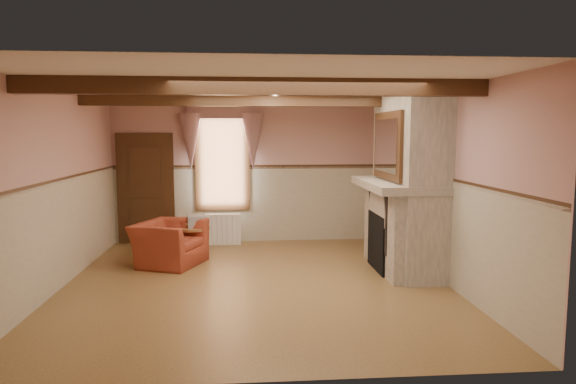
{
  "coord_description": "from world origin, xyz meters",
  "views": [
    {
      "loc": [
        -0.12,
        -7.26,
        2.15
      ],
      "look_at": [
        0.53,
        0.8,
        1.24
      ],
      "focal_mm": 32.0,
      "sensor_mm": 36.0,
      "label": 1
    }
  ],
  "objects": [
    {
      "name": "wainscot",
      "position": [
        0.0,
        0.0,
        0.75
      ],
      "size": [
        5.5,
        6.0,
        1.5
      ],
      "primitive_type": null,
      "color": "#BCB197",
      "rests_on": "floor"
    },
    {
      "name": "wall_back",
      "position": [
        0.0,
        3.0,
        1.4
      ],
      "size": [
        5.5,
        0.02,
        2.8
      ],
      "primitive_type": "cube",
      "color": "tan",
      "rests_on": "floor"
    },
    {
      "name": "firebox",
      "position": [
        2.0,
        0.6,
        0.45
      ],
      "size": [
        0.2,
        0.95,
        0.9
      ],
      "primitive_type": "cube",
      "color": "black",
      "rests_on": "floor"
    },
    {
      "name": "radiator",
      "position": [
        -0.59,
        2.7,
        0.3
      ],
      "size": [
        0.7,
        0.18,
        0.6
      ],
      "primitive_type": "cube",
      "rotation": [
        0.0,
        0.0,
        0.0
      ],
      "color": "white",
      "rests_on": "floor"
    },
    {
      "name": "bowl",
      "position": [
        2.24,
        0.36,
        1.46
      ],
      "size": [
        0.34,
        0.34,
        0.08
      ],
      "primitive_type": "imported",
      "color": "brown",
      "rests_on": "mantel"
    },
    {
      "name": "mantel",
      "position": [
        2.24,
        0.6,
        1.36
      ],
      "size": [
        1.05,
        2.05,
        0.12
      ],
      "primitive_type": "cube",
      "color": "gray",
      "rests_on": "fireplace"
    },
    {
      "name": "ceiling_beam_back",
      "position": [
        0.0,
        1.2,
        2.7
      ],
      "size": [
        5.5,
        0.18,
        0.2
      ],
      "primitive_type": "cube",
      "color": "black",
      "rests_on": "ceiling"
    },
    {
      "name": "wall_right",
      "position": [
        2.75,
        0.0,
        1.4
      ],
      "size": [
        0.02,
        6.0,
        2.8
      ],
      "primitive_type": "cube",
      "color": "tan",
      "rests_on": "floor"
    },
    {
      "name": "jar_yellow",
      "position": [
        2.24,
        0.03,
        1.48
      ],
      "size": [
        0.06,
        0.06,
        0.12
      ],
      "primitive_type": "cylinder",
      "color": "gold",
      "rests_on": "mantel"
    },
    {
      "name": "ceiling",
      "position": [
        0.0,
        0.0,
        2.8
      ],
      "size": [
        5.5,
        6.0,
        0.01
      ],
      "primitive_type": "cube",
      "color": "silver",
      "rests_on": "wall_back"
    },
    {
      "name": "side_table",
      "position": [
        -1.05,
        1.6,
        0.28
      ],
      "size": [
        0.61,
        0.61,
        0.55
      ],
      "primitive_type": "cylinder",
      "rotation": [
        0.0,
        0.0,
        0.06
      ],
      "color": "brown",
      "rests_on": "floor"
    },
    {
      "name": "chair_rail",
      "position": [
        0.0,
        0.0,
        1.5
      ],
      "size": [
        5.5,
        6.0,
        0.08
      ],
      "primitive_type": null,
      "color": "black",
      "rests_on": "wainscot"
    },
    {
      "name": "overmantel_mirror",
      "position": [
        2.06,
        0.6,
        1.97
      ],
      "size": [
        0.06,
        1.44,
        1.04
      ],
      "primitive_type": "cube",
      "color": "silver",
      "rests_on": "fireplace"
    },
    {
      "name": "ceiling_beam_front",
      "position": [
        0.0,
        -1.2,
        2.7
      ],
      "size": [
        5.5,
        0.18,
        0.2
      ],
      "primitive_type": "cube",
      "color": "black",
      "rests_on": "ceiling"
    },
    {
      "name": "wall_front",
      "position": [
        0.0,
        -3.0,
        1.4
      ],
      "size": [
        5.5,
        0.02,
        2.8
      ],
      "primitive_type": "cube",
      "color": "tan",
      "rests_on": "floor"
    },
    {
      "name": "oil_lamp",
      "position": [
        2.24,
        1.26,
        1.56
      ],
      "size": [
        0.11,
        0.11,
        0.28
      ],
      "primitive_type": "cylinder",
      "color": "gold",
      "rests_on": "mantel"
    },
    {
      "name": "mantel_clock",
      "position": [
        2.24,
        1.14,
        1.52
      ],
      "size": [
        0.14,
        0.24,
        0.2
      ],
      "primitive_type": "cube",
      "color": "black",
      "rests_on": "mantel"
    },
    {
      "name": "window",
      "position": [
        -0.6,
        2.97,
        1.65
      ],
      "size": [
        1.06,
        0.08,
        2.02
      ],
      "primitive_type": "cube",
      "color": "white",
      "rests_on": "wall_back"
    },
    {
      "name": "book_stack",
      "position": [
        -1.02,
        1.61,
        0.65
      ],
      "size": [
        0.31,
        0.36,
        0.2
      ],
      "primitive_type": "cube",
      "rotation": [
        0.0,
        0.0,
        0.18
      ],
      "color": "#B7AD8C",
      "rests_on": "side_table"
    },
    {
      "name": "candle_red",
      "position": [
        2.24,
        -0.17,
        1.5
      ],
      "size": [
        0.06,
        0.06,
        0.16
      ],
      "primitive_type": "cylinder",
      "color": "maroon",
      "rests_on": "mantel"
    },
    {
      "name": "fireplace",
      "position": [
        2.42,
        0.6,
        1.4
      ],
      "size": [
        0.85,
        2.0,
        2.8
      ],
      "primitive_type": "cube",
      "color": "gray",
      "rests_on": "floor"
    },
    {
      "name": "window_drapes",
      "position": [
        -0.6,
        2.88,
        2.25
      ],
      "size": [
        1.3,
        0.14,
        1.4
      ],
      "primitive_type": "cube",
      "color": "gray",
      "rests_on": "wall_back"
    },
    {
      "name": "wall_left",
      "position": [
        -2.75,
        0.0,
        1.4
      ],
      "size": [
        0.02,
        6.0,
        2.8
      ],
      "primitive_type": "cube",
      "color": "tan",
      "rests_on": "floor"
    },
    {
      "name": "door",
      "position": [
        -2.1,
        2.94,
        1.05
      ],
      "size": [
        1.1,
        0.1,
        2.1
      ],
      "primitive_type": "cube",
      "color": "black",
      "rests_on": "floor"
    },
    {
      "name": "floor",
      "position": [
        0.0,
        0.0,
        0.0
      ],
      "size": [
        5.5,
        6.0,
        0.01
      ],
      "primitive_type": "cube",
      "color": "brown",
      "rests_on": "ground"
    },
    {
      "name": "armchair",
      "position": [
        -1.41,
        1.2,
        0.36
      ],
      "size": [
        1.29,
        1.37,
        0.71
      ],
      "primitive_type": "imported",
      "rotation": [
        0.0,
        0.0,
        1.2
      ],
      "color": "maroon",
      "rests_on": "floor"
    }
  ]
}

